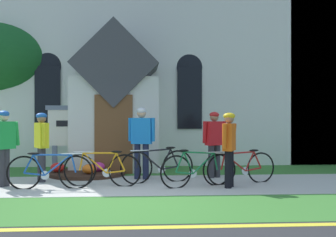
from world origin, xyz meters
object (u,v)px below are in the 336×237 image
at_px(church_sign, 90,128).
at_px(cyclist_in_yellow_jersey, 4,142).
at_px(bicycle_red, 242,167).
at_px(bicycle_black, 158,166).
at_px(bicycle_yellow, 102,169).
at_px(yard_deciduous_tree, 4,63).
at_px(cyclist_in_red_jersey, 42,142).
at_px(bicycle_orange, 50,171).
at_px(bicycle_silver, 197,170).
at_px(cyclist_in_blue_jersey, 229,144).
at_px(cyclist_in_white_jersey, 142,137).
at_px(cyclist_in_orange_jersey, 214,139).

relative_size(church_sign, cyclist_in_yellow_jersey, 1.40).
height_order(church_sign, bicycle_red, church_sign).
distance_m(bicycle_black, bicycle_yellow, 1.28).
relative_size(cyclist_in_yellow_jersey, yard_deciduous_tree, 0.35).
bearing_deg(bicycle_black, yard_deciduous_tree, 138.12).
height_order(cyclist_in_red_jersey, cyclist_in_yellow_jersey, cyclist_in_yellow_jersey).
bearing_deg(bicycle_orange, church_sign, 78.35).
distance_m(bicycle_silver, cyclist_in_blue_jersey, 0.88).
bearing_deg(yard_deciduous_tree, church_sign, -39.88).
relative_size(church_sign, bicycle_silver, 1.41).
relative_size(bicycle_black, cyclist_in_red_jersey, 1.06).
bearing_deg(bicycle_black, cyclist_in_red_jersey, 174.76).
distance_m(bicycle_yellow, cyclist_in_red_jersey, 1.69).
xyz_separation_m(cyclist_in_white_jersey, yard_deciduous_tree, (-4.58, 3.92, 2.30)).
bearing_deg(cyclist_in_white_jersey, bicycle_orange, -148.14).
bearing_deg(church_sign, bicycle_orange, -101.65).
distance_m(bicycle_red, cyclist_in_blue_jersey, 0.83).
distance_m(bicycle_red, bicycle_silver, 1.12).
distance_m(cyclist_in_white_jersey, cyclist_in_orange_jersey, 1.80).
relative_size(church_sign, bicycle_red, 1.38).
xyz_separation_m(cyclist_in_white_jersey, cyclist_in_yellow_jersey, (-2.96, -0.84, -0.07)).
relative_size(bicycle_red, cyclist_in_white_jersey, 0.96).
bearing_deg(cyclist_in_red_jersey, cyclist_in_blue_jersey, -13.37).
bearing_deg(cyclist_in_red_jersey, cyclist_in_white_jersey, 6.92).
height_order(bicycle_red, cyclist_in_white_jersey, cyclist_in_white_jersey).
distance_m(bicycle_silver, yard_deciduous_tree, 8.21).
bearing_deg(bicycle_black, cyclist_in_blue_jersey, -26.57).
relative_size(bicycle_yellow, yard_deciduous_tree, 0.36).
distance_m(church_sign, cyclist_in_yellow_jersey, 2.63).
distance_m(cyclist_in_white_jersey, cyclist_in_blue_jersey, 2.26).
relative_size(bicycle_red, cyclist_in_yellow_jersey, 1.01).
distance_m(bicycle_red, cyclist_in_orange_jersey, 1.18).
height_order(cyclist_in_white_jersey, cyclist_in_red_jersey, cyclist_in_white_jersey).
bearing_deg(yard_deciduous_tree, bicycle_silver, -41.19).
xyz_separation_m(cyclist_in_white_jersey, cyclist_in_red_jersey, (-2.30, -0.28, -0.10)).
xyz_separation_m(bicycle_black, yard_deciduous_tree, (-4.95, 4.44, 2.94)).
bearing_deg(cyclist_in_orange_jersey, bicycle_black, -155.51).
relative_size(cyclist_in_red_jersey, cyclist_in_blue_jersey, 1.00).
height_order(bicycle_red, bicycle_silver, bicycle_silver).
xyz_separation_m(bicycle_orange, cyclist_in_blue_jersey, (3.77, -0.08, 0.55)).
height_order(bicycle_silver, cyclist_in_yellow_jersey, cyclist_in_yellow_jersey).
height_order(cyclist_in_red_jersey, cyclist_in_orange_jersey, cyclist_in_orange_jersey).
xyz_separation_m(bicycle_red, yard_deciduous_tree, (-6.84, 4.70, 2.95)).
bearing_deg(bicycle_yellow, bicycle_orange, -166.61).
bearing_deg(bicycle_yellow, cyclist_in_white_jersey, 47.93).
relative_size(cyclist_in_white_jersey, cyclist_in_red_jersey, 1.08).
xyz_separation_m(bicycle_silver, cyclist_in_orange_jersey, (0.61, 1.25, 0.58)).
bearing_deg(bicycle_silver, bicycle_yellow, 174.47).
xyz_separation_m(bicycle_red, cyclist_in_orange_jersey, (-0.46, 0.91, 0.58)).
relative_size(bicycle_silver, cyclist_in_orange_jersey, 1.00).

